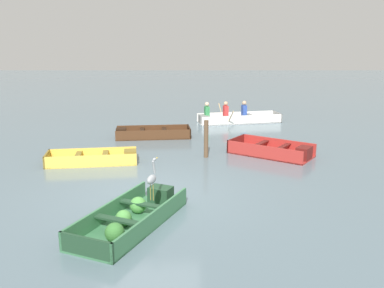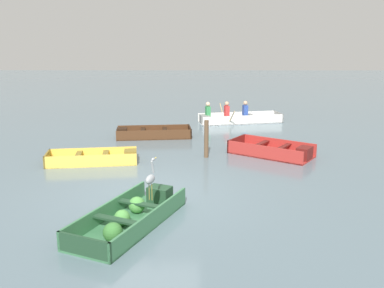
{
  "view_description": "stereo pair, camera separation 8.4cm",
  "coord_description": "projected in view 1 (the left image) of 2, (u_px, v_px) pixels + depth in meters",
  "views": [
    {
      "loc": [
        1.03,
        -9.45,
        3.56
      ],
      "look_at": [
        1.03,
        3.51,
        0.35
      ],
      "focal_mm": 40.0,
      "sensor_mm": 36.0,
      "label": 1
    },
    {
      "loc": [
        1.12,
        -9.45,
        3.56
      ],
      "look_at": [
        1.03,
        3.51,
        0.35
      ],
      "focal_mm": 40.0,
      "sensor_mm": 36.0,
      "label": 2
    }
  ],
  "objects": [
    {
      "name": "rowboat_white_with_crew",
      "position": [
        234.0,
        118.0,
        18.54
      ],
      "size": [
        3.7,
        2.2,
        0.93
      ],
      "color": "white",
      "rests_on": "ground"
    },
    {
      "name": "mooring_post",
      "position": [
        206.0,
        139.0,
        13.03
      ],
      "size": [
        0.14,
        0.14,
        1.15
      ],
      "primitive_type": "cylinder",
      "color": "brown",
      "rests_on": "ground"
    },
    {
      "name": "heron_on_dinghy",
      "position": [
        152.0,
        178.0,
        8.5
      ],
      "size": [
        0.24,
        0.45,
        0.84
      ],
      "color": "olive",
      "rests_on": "dinghy_green_foreground"
    },
    {
      "name": "dinghy_green_foreground",
      "position": [
        133.0,
        217.0,
        8.4
      ],
      "size": [
        2.14,
        3.07,
        0.4
      ],
      "color": "#387047",
      "rests_on": "ground"
    },
    {
      "name": "ground_plane",
      "position": [
        148.0,
        194.0,
        10.03
      ],
      "size": [
        80.0,
        80.0,
        0.0
      ],
      "primitive_type": "plane",
      "color": "slate"
    },
    {
      "name": "skiff_yellow_mid_moored",
      "position": [
        97.0,
        159.0,
        12.54
      ],
      "size": [
        2.7,
        1.27,
        0.35
      ],
      "color": "#E5BC47",
      "rests_on": "ground"
    },
    {
      "name": "skiff_red_near_moored",
      "position": [
        275.0,
        151.0,
        13.31
      ],
      "size": [
        2.72,
        2.36,
        0.41
      ],
      "color": "#AD2D28",
      "rests_on": "ground"
    },
    {
      "name": "skiff_dark_varnish_far_moored",
      "position": [
        150.0,
        134.0,
        15.8
      ],
      "size": [
        2.81,
        1.31,
        0.36
      ],
      "color": "#4C2D19",
      "rests_on": "ground"
    }
  ]
}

